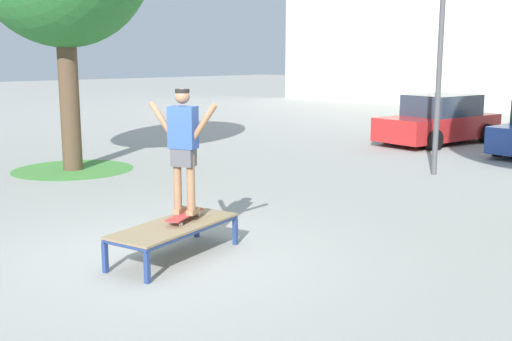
% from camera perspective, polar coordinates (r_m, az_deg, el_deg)
% --- Properties ---
extents(ground_plane, '(120.00, 120.00, 0.00)m').
position_cam_1_polar(ground_plane, '(8.50, -8.40, -7.93)').
color(ground_plane, '#999993').
extents(skate_box, '(1.19, 2.03, 0.46)m').
position_cam_1_polar(skate_box, '(8.38, -7.51, -5.23)').
color(skate_box, navy).
rests_on(skate_box, ground).
extents(skateboard, '(0.54, 0.80, 0.09)m').
position_cam_1_polar(skateboard, '(8.51, -6.54, -4.09)').
color(skateboard, '#B23333').
rests_on(skateboard, skate_box).
extents(skater, '(0.93, 0.52, 1.69)m').
position_cam_1_polar(skater, '(8.32, -6.68, 2.56)').
color(skater, '#8E6647').
rests_on(skater, skateboard).
extents(grass_patch_near_left, '(2.84, 2.84, 0.01)m').
position_cam_1_polar(grass_patch_near_left, '(15.44, -16.42, 0.10)').
color(grass_patch_near_left, '#47893D').
rests_on(grass_patch_near_left, ground).
extents(car_red, '(2.25, 4.36, 1.50)m').
position_cam_1_polar(car_red, '(20.06, 16.44, 4.37)').
color(car_red, red).
rests_on(car_red, ground).
extents(light_post, '(0.36, 0.36, 5.83)m').
position_cam_1_polar(light_post, '(14.59, 16.77, 14.58)').
color(light_post, '#4C4C51').
rests_on(light_post, ground).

